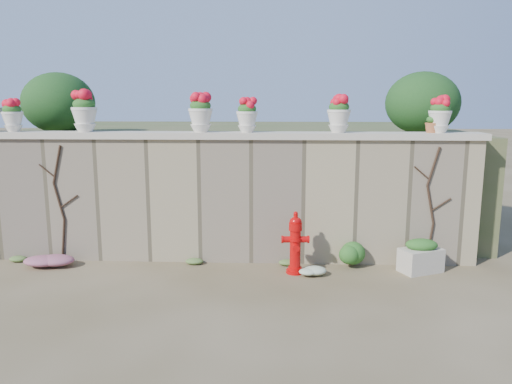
{
  "coord_description": "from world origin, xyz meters",
  "views": [
    {
      "loc": [
        0.82,
        -6.13,
        2.61
      ],
      "look_at": [
        0.5,
        1.4,
        1.21
      ],
      "focal_mm": 35.0,
      "sensor_mm": 36.0,
      "label": 1
    }
  ],
  "objects_px": {
    "fire_hydrant": "(295,243)",
    "planter_box": "(421,257)",
    "urn_pot_0": "(12,116)",
    "terracotta_pot": "(432,125)"
  },
  "relations": [
    {
      "from": "planter_box",
      "to": "urn_pot_0",
      "type": "distance_m",
      "value": 6.83
    },
    {
      "from": "fire_hydrant",
      "to": "planter_box",
      "type": "relative_size",
      "value": 1.32
    },
    {
      "from": "fire_hydrant",
      "to": "urn_pot_0",
      "type": "bearing_deg",
      "value": 169.15
    },
    {
      "from": "fire_hydrant",
      "to": "urn_pot_0",
      "type": "relative_size",
      "value": 1.85
    },
    {
      "from": "terracotta_pot",
      "to": "fire_hydrant",
      "type": "bearing_deg",
      "value": -163.34
    },
    {
      "from": "fire_hydrant",
      "to": "planter_box",
      "type": "distance_m",
      "value": 1.95
    },
    {
      "from": "planter_box",
      "to": "fire_hydrant",
      "type": "bearing_deg",
      "value": 159.53
    },
    {
      "from": "fire_hydrant",
      "to": "planter_box",
      "type": "bearing_deg",
      "value": 1.24
    },
    {
      "from": "planter_box",
      "to": "urn_pot_0",
      "type": "xyz_separation_m",
      "value": [
        -6.48,
        0.49,
        2.11
      ]
    },
    {
      "from": "fire_hydrant",
      "to": "terracotta_pot",
      "type": "bearing_deg",
      "value": 13.75
    }
  ]
}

